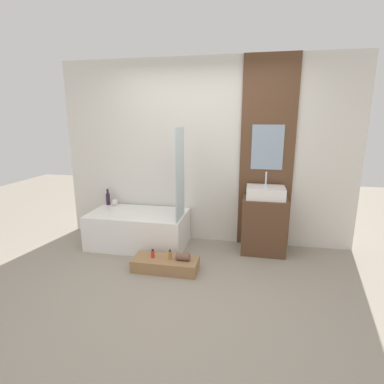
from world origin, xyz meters
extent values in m
plane|color=gray|center=(0.00, 0.00, 0.00)|extent=(12.00, 12.00, 0.00)
cube|color=silver|center=(0.00, 1.58, 1.30)|extent=(4.20, 0.06, 2.60)
cube|color=brown|center=(0.87, 1.53, 1.30)|extent=(0.72, 0.03, 2.60)
cube|color=#8C9EB2|center=(0.87, 1.51, 1.41)|extent=(0.42, 0.01, 0.60)
cube|color=white|center=(-0.87, 1.15, 0.25)|extent=(1.36, 0.76, 0.49)
cube|color=silver|center=(-0.87, 1.15, 0.49)|extent=(1.06, 0.53, 0.01)
cube|color=silver|center=(-0.22, 1.02, 1.08)|extent=(0.01, 0.45, 1.19)
cube|color=#997047|center=(-0.29, 0.51, 0.07)|extent=(0.78, 0.33, 0.15)
cube|color=brown|center=(0.87, 1.29, 0.38)|extent=(0.58, 0.45, 0.76)
cube|color=white|center=(0.87, 1.29, 0.83)|extent=(0.50, 0.37, 0.15)
cylinder|color=silver|center=(0.87, 1.39, 1.00)|extent=(0.02, 0.02, 0.18)
cylinder|color=#2D1E33|center=(-1.47, 1.45, 0.58)|extent=(0.06, 0.06, 0.17)
cylinder|color=#2D1E33|center=(-1.47, 1.45, 0.70)|extent=(0.03, 0.03, 0.07)
sphere|color=silver|center=(-1.35, 1.43, 0.54)|extent=(0.09, 0.09, 0.09)
cylinder|color=red|center=(-0.45, 0.51, 0.19)|extent=(0.04, 0.04, 0.09)
cylinder|color=black|center=(-0.45, 0.51, 0.24)|extent=(0.03, 0.03, 0.02)
cylinder|color=#B2752D|center=(-0.23, 0.51, 0.20)|extent=(0.04, 0.04, 0.10)
cylinder|color=black|center=(-0.23, 0.51, 0.25)|extent=(0.02, 0.02, 0.02)
cylinder|color=brown|center=(-0.07, 0.51, 0.19)|extent=(0.16, 0.09, 0.09)
camera|label=1|loc=(0.67, -2.66, 1.77)|focal=28.00mm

